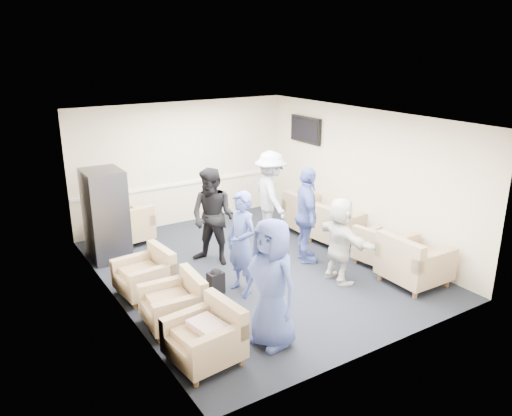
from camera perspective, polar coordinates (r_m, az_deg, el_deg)
floor at (r=9.09m, az=0.02°, el=-6.86°), size 6.00×6.00×0.00m
ceiling at (r=8.31m, az=0.03°, el=10.25°), size 6.00×6.00×0.00m
back_wall at (r=11.17m, az=-8.27°, el=5.07°), size 5.00×0.02×2.70m
front_wall at (r=6.42m, az=14.55°, el=-5.30°), size 5.00×0.02×2.70m
left_wall at (r=7.63m, az=-16.05°, el=-1.65°), size 0.02×6.00×2.70m
right_wall at (r=10.11m, az=12.10°, el=3.48°), size 0.02×6.00×2.70m
chair_rail at (r=11.26m, az=-8.13°, el=2.82°), size 4.98×0.04×0.06m
tv at (r=11.26m, az=5.68°, el=8.89°), size 0.10×1.00×0.58m
armchair_left_near at (r=6.52m, az=-5.53°, el=-14.61°), size 0.90×0.90×0.65m
armchair_left_mid at (r=7.33m, az=-9.07°, el=-10.86°), size 0.83×0.83×0.63m
armchair_left_far at (r=8.26m, az=-12.31°, el=-7.57°), size 0.86×0.86×0.63m
armchair_right_near at (r=8.75m, az=17.40°, el=-6.06°), size 0.96×0.96×0.76m
armchair_right_midnear at (r=9.37m, az=13.92°, el=-4.55°), size 0.89×0.89×0.62m
armchair_right_midfar at (r=10.18m, az=8.91°, el=-2.11°), size 1.00×1.00×0.71m
armchair_right_far at (r=10.70m, az=6.11°, el=-0.87°), size 0.96×0.96×0.75m
armchair_corner at (r=10.38m, az=-14.34°, el=-2.16°), size 0.94×0.94×0.68m
vending_machine at (r=9.62m, az=-16.77°, el=-0.75°), size 0.69×0.81×1.71m
backpack at (r=8.16m, az=-4.61°, el=-8.25°), size 0.27×0.20×0.43m
pillow at (r=6.42m, az=-5.61°, el=-13.36°), size 0.41×0.50×0.13m
person_front_left at (r=6.57m, az=1.79°, el=-8.61°), size 0.72×0.96×1.77m
person_mid_left at (r=7.96m, az=-1.67°, el=-3.99°), size 0.50×0.67×1.69m
person_back_left at (r=9.01m, az=-4.94°, el=-1.02°), size 1.05×1.10×1.79m
person_back_right at (r=10.16m, az=1.71°, el=1.42°), size 0.93×1.31×1.84m
person_mid_right at (r=9.10m, az=5.80°, el=-0.87°), size 0.83×1.13×1.79m
person_front_right at (r=8.45m, az=9.61°, el=-3.63°), size 0.53×1.40×1.49m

